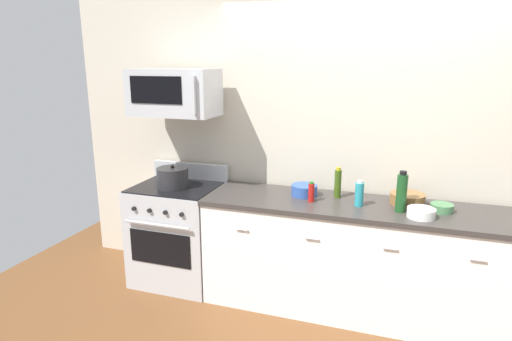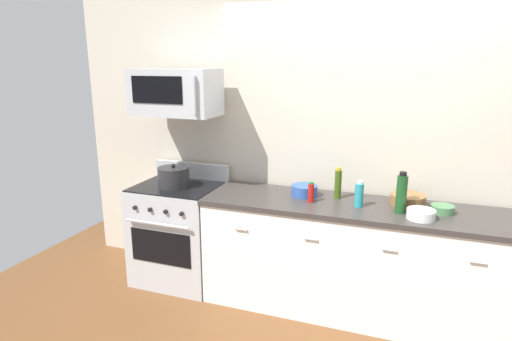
# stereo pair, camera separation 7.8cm
# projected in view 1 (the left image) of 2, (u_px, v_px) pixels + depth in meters

# --- Properties ---
(ground_plane) EXTENTS (6.63, 6.63, 0.00)m
(ground_plane) POSITION_uv_depth(u_px,v_px,m) (350.00, 308.00, 3.56)
(ground_plane) COLOR brown
(back_wall) EXTENTS (5.53, 0.10, 2.70)m
(back_wall) POSITION_uv_depth(u_px,v_px,m) (364.00, 142.00, 3.61)
(back_wall) COLOR beige
(back_wall) RESTS_ON ground_plane
(counter_unit) EXTENTS (2.44, 0.66, 0.92)m
(counter_unit) POSITION_uv_depth(u_px,v_px,m) (353.00, 258.00, 3.45)
(counter_unit) COLOR white
(counter_unit) RESTS_ON ground_plane
(range_oven) EXTENTS (0.76, 0.69, 1.07)m
(range_oven) POSITION_uv_depth(u_px,v_px,m) (178.00, 232.00, 3.94)
(range_oven) COLOR #B7BABF
(range_oven) RESTS_ON ground_plane
(microwave) EXTENTS (0.74, 0.44, 0.40)m
(microwave) POSITION_uv_depth(u_px,v_px,m) (174.00, 92.00, 3.67)
(microwave) COLOR #B7BABF
(bottle_hot_sauce_red) EXTENTS (0.05, 0.05, 0.16)m
(bottle_hot_sauce_red) POSITION_uv_depth(u_px,v_px,m) (311.00, 192.00, 3.38)
(bottle_hot_sauce_red) COLOR #B21914
(bottle_hot_sauce_red) RESTS_ON countertop_slab
(bottle_dish_soap) EXTENTS (0.07, 0.07, 0.20)m
(bottle_dish_soap) POSITION_uv_depth(u_px,v_px,m) (359.00, 194.00, 3.28)
(bottle_dish_soap) COLOR teal
(bottle_dish_soap) RESTS_ON countertop_slab
(bottle_olive_oil) EXTENTS (0.06, 0.06, 0.26)m
(bottle_olive_oil) POSITION_uv_depth(u_px,v_px,m) (338.00, 183.00, 3.48)
(bottle_olive_oil) COLOR #385114
(bottle_olive_oil) RESTS_ON countertop_slab
(bottle_wine_green) EXTENTS (0.08, 0.08, 0.31)m
(bottle_wine_green) POSITION_uv_depth(u_px,v_px,m) (402.00, 192.00, 3.14)
(bottle_wine_green) COLOR #19471E
(bottle_wine_green) RESTS_ON countertop_slab
(bowl_green_glaze) EXTENTS (0.17, 0.17, 0.06)m
(bowl_green_glaze) POSITION_uv_depth(u_px,v_px,m) (442.00, 207.00, 3.17)
(bowl_green_glaze) COLOR #477A4C
(bowl_green_glaze) RESTS_ON countertop_slab
(bowl_wooden_salad) EXTENTS (0.27, 0.27, 0.09)m
(bowl_wooden_salad) POSITION_uv_depth(u_px,v_px,m) (407.00, 198.00, 3.33)
(bowl_wooden_salad) COLOR brown
(bowl_wooden_salad) RESTS_ON countertop_slab
(bowl_blue_mixing) EXTENTS (0.22, 0.22, 0.09)m
(bowl_blue_mixing) POSITION_uv_depth(u_px,v_px,m) (304.00, 190.00, 3.55)
(bowl_blue_mixing) COLOR #2D519E
(bowl_blue_mixing) RESTS_ON countertop_slab
(bowl_white_ceramic) EXTENTS (0.20, 0.20, 0.07)m
(bowl_white_ceramic) POSITION_uv_depth(u_px,v_px,m) (421.00, 213.00, 3.04)
(bowl_white_ceramic) COLOR white
(bowl_white_ceramic) RESTS_ON countertop_slab
(stockpot) EXTENTS (0.28, 0.28, 0.21)m
(stockpot) POSITION_uv_depth(u_px,v_px,m) (173.00, 178.00, 3.76)
(stockpot) COLOR #262628
(stockpot) RESTS_ON range_oven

